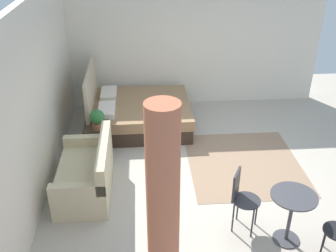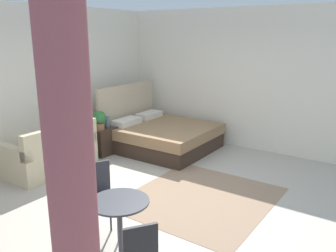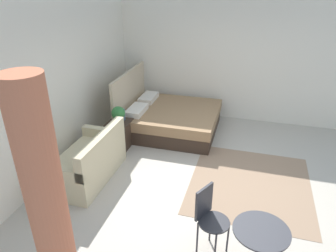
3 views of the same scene
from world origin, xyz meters
name	(u,v)px [view 3 (image 3 of 3)]	position (x,y,z in m)	size (l,w,h in m)	color
ground_plane	(214,186)	(0.00, 0.00, -0.01)	(8.81, 8.61, 0.02)	#B2A899
wall_back	(54,88)	(0.00, 2.80, 1.44)	(8.81, 0.12, 2.87)	silver
wall_right	(237,59)	(2.91, 0.00, 1.44)	(0.12, 5.61, 2.87)	silver
area_rug	(250,183)	(0.21, -0.57, 0.00)	(2.12, 1.95, 0.01)	#93755B
bed	(168,118)	(1.77, 1.30, 0.29)	(1.82, 2.01, 1.28)	#38281E
couch	(89,162)	(-0.35, 2.10, 0.29)	(1.49, 0.81, 0.86)	beige
nightstand	(120,134)	(0.81, 2.05, 0.27)	(0.49, 0.43, 0.53)	#38281E
potted_plant	(118,115)	(0.71, 2.00, 0.74)	(0.26, 0.26, 0.37)	#935B3D
vase	(123,115)	(0.93, 2.00, 0.65)	(0.09, 0.09, 0.22)	slate
balcony_table	(259,246)	(-1.65, -0.69, 0.52)	(0.60, 0.60, 0.76)	#3F3F44
cafe_chair_near_window	(209,214)	(-1.34, -0.10, 0.56)	(0.52, 0.52, 0.91)	#2D2D33
curtain_right	(52,225)	(-2.66, 1.04, 1.29)	(0.31, 0.31, 2.58)	#D1704C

